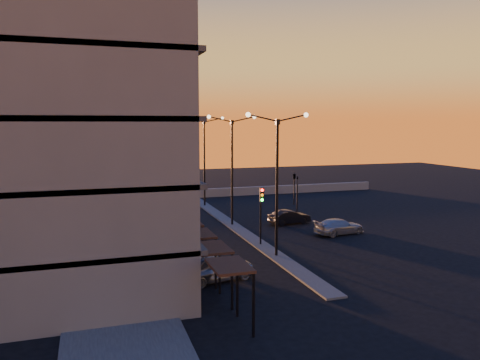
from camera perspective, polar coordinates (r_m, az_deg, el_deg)
name	(u,v)px	position (r m, az deg, el deg)	size (l,w,h in m)	color
ground	(276,257)	(31.54, 4.45, -9.31)	(120.00, 120.00, 0.00)	black
sidewalk_west	(110,254)	(33.16, -15.58, -8.63)	(5.00, 40.00, 0.12)	#474845
median	(232,225)	(40.66, -0.96, -5.50)	(1.20, 36.00, 0.12)	#474845
parapet	(209,193)	(56.28, -3.79, -1.58)	(44.00, 0.50, 1.00)	gray
building	(39,66)	(28.27, -23.30, 12.67)	(14.35, 17.08, 25.00)	slate
streetlamp_near	(277,173)	(30.46, 4.54, 0.85)	(4.32, 0.32, 9.51)	black
streetlamp_mid	(232,161)	(39.84, -0.97, 2.30)	(4.32, 0.32, 9.51)	black
streetlamp_far	(204,154)	(49.46, -4.37, 3.18)	(4.32, 0.32, 9.51)	black
traffic_light_main	(261,207)	(33.49, 2.62, -3.26)	(0.28, 0.44, 4.25)	black
signal_east_a	(297,193)	(46.84, 6.99, -1.57)	(0.13, 0.16, 3.60)	black
signal_east_b	(294,176)	(50.91, 6.64, 0.44)	(0.42, 1.99, 3.60)	black
car_hatchback	(215,267)	(26.74, -3.11, -10.55)	(1.85, 4.59, 1.56)	#919497
car_sedan	(290,217)	(41.43, 6.06, -4.52)	(1.30, 3.74, 1.23)	black
car_wagon	(339,226)	(38.35, 11.99, -5.56)	(1.74, 4.27, 1.24)	#A2A6AA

